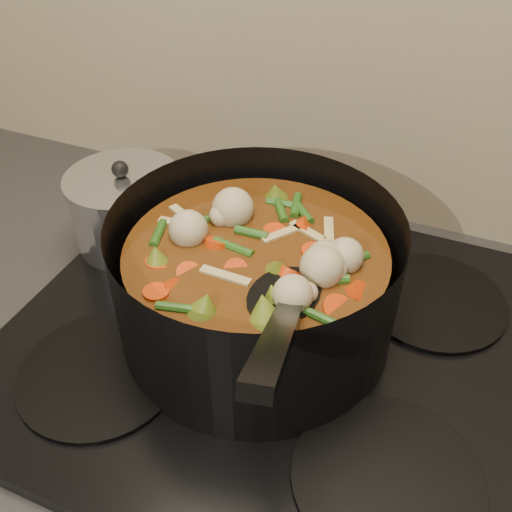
% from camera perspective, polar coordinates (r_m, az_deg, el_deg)
% --- Properties ---
extents(stovetop, '(0.62, 0.54, 0.03)m').
position_cam_1_polar(stovetop, '(0.69, 2.13, -8.44)').
color(stovetop, black).
rests_on(stovetop, counter).
extents(stockpot, '(0.32, 0.41, 0.23)m').
position_cam_1_polar(stockpot, '(0.64, 0.02, -2.59)').
color(stockpot, black).
rests_on(stockpot, stovetop).
extents(saucepan, '(0.16, 0.16, 0.13)m').
position_cam_1_polar(saucepan, '(0.81, -12.79, 4.63)').
color(saucepan, silver).
rests_on(saucepan, stovetop).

